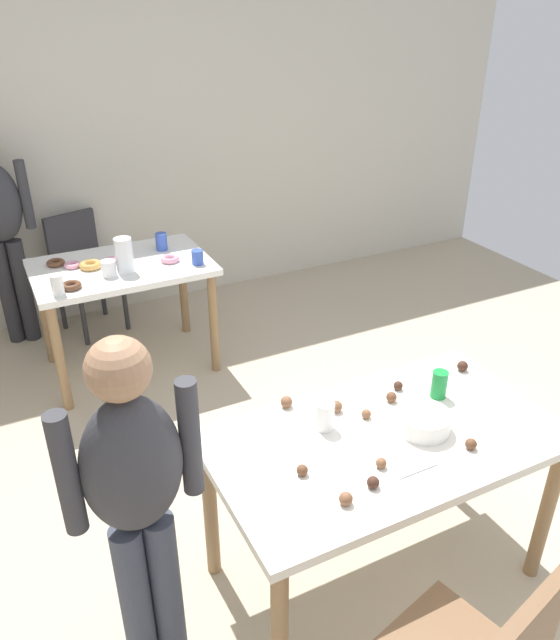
{
  "coord_description": "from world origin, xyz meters",
  "views": [
    {
      "loc": [
        -1.28,
        -1.46,
        2.25
      ],
      "look_at": [
        -0.14,
        0.82,
        0.9
      ],
      "focal_mm": 34.41,
      "sensor_mm": 36.0,
      "label": 1
    }
  ],
  "objects": [
    {
      "name": "cake_ball_7",
      "position": [
        0.51,
        0.26,
        0.77
      ],
      "size": [
        0.05,
        0.05,
        0.05
      ],
      "primitive_type": "sphere",
      "color": "#3D2319",
      "rests_on": "dining_table_near"
    },
    {
      "name": "mixing_bowl",
      "position": [
        0.08,
        0.0,
        0.79
      ],
      "size": [
        0.21,
        0.21,
        0.08
      ],
      "primitive_type": "cylinder",
      "color": "white",
      "rests_on": "dining_table_near"
    },
    {
      "name": "cake_ball_1",
      "position": [
        0.16,
        0.27,
        0.77
      ],
      "size": [
        0.04,
        0.04,
        0.04
      ],
      "primitive_type": "sphere",
      "color": "#3D2319",
      "rests_on": "dining_table_near"
    },
    {
      "name": "donut_far_5",
      "position": [
        -0.91,
        1.97,
        0.77
      ],
      "size": [
        0.12,
        0.12,
        0.04
      ],
      "primitive_type": "torus",
      "color": "brown",
      "rests_on": "dining_table_far"
    },
    {
      "name": "cup_far_1",
      "position": [
        -0.67,
        2.05,
        0.8
      ],
      "size": [
        0.09,
        0.09,
        0.1
      ],
      "primitive_type": "cylinder",
      "color": "white",
      "rests_on": "dining_table_far"
    },
    {
      "name": "cake_ball_0",
      "position": [
        -0.16,
        0.25,
        0.78
      ],
      "size": [
        0.05,
        0.05,
        0.05
      ],
      "primitive_type": "sphere",
      "color": "brown",
      "rests_on": "dining_table_near"
    },
    {
      "name": "donut_far_4",
      "position": [
        -0.62,
        2.25,
        0.77
      ],
      "size": [
        0.11,
        0.11,
        0.03
      ],
      "primitive_type": "torus",
      "color": "pink",
      "rests_on": "dining_table_far"
    },
    {
      "name": "cake_ball_5",
      "position": [
        0.16,
        -0.17,
        0.77
      ],
      "size": [
        0.04,
        0.04,
        0.04
      ],
      "primitive_type": "sphere",
      "color": "brown",
      "rests_on": "dining_table_near"
    },
    {
      "name": "cup_far_3",
      "position": [
        -0.26,
        2.32,
        0.81
      ],
      "size": [
        0.08,
        0.08,
        0.12
      ],
      "primitive_type": "cylinder",
      "color": "#3351B2",
      "rests_on": "dining_table_far"
    },
    {
      "name": "wall_back",
      "position": [
        0.0,
        3.2,
        1.3
      ],
      "size": [
        6.4,
        0.1,
        2.6
      ],
      "primitive_type": "cube",
      "color": "beige",
      "rests_on": "ground_plane"
    },
    {
      "name": "cup_far_0",
      "position": [
        -0.13,
        1.98,
        0.8
      ],
      "size": [
        0.07,
        0.07,
        0.09
      ],
      "primitive_type": "cylinder",
      "color": "#3351B2",
      "rests_on": "dining_table_far"
    },
    {
      "name": "person_adult_far",
      "position": [
        -1.19,
        2.93,
        0.91
      ],
      "size": [
        0.45,
        0.27,
        1.52
      ],
      "color": "#28282D",
      "rests_on": "ground_plane"
    },
    {
      "name": "donut_far_2",
      "position": [
        -0.75,
        2.22,
        0.77
      ],
      "size": [
        0.14,
        0.14,
        0.04
      ],
      "primitive_type": "torus",
      "color": "gold",
      "rests_on": "dining_table_far"
    },
    {
      "name": "cup_near_0",
      "position": [
        -0.26,
        0.18,
        0.81
      ],
      "size": [
        0.07,
        0.07,
        0.12
      ],
      "primitive_type": "cylinder",
      "color": "white",
      "rests_on": "dining_table_near"
    },
    {
      "name": "cake_ball_9",
      "position": [
        -0.28,
        -0.18,
        0.77
      ],
      "size": [
        0.04,
        0.04,
        0.04
      ],
      "primitive_type": "sphere",
      "color": "#3D2319",
      "rests_on": "dining_table_near"
    },
    {
      "name": "person_girl_near",
      "position": [
        -1.03,
        0.05,
        0.84
      ],
      "size": [
        0.45,
        0.2,
        1.42
      ],
      "color": "#383D4C",
      "rests_on": "ground_plane"
    },
    {
      "name": "cup_far_2",
      "position": [
        -0.99,
        1.92,
        0.81
      ],
      "size": [
        0.07,
        0.07,
        0.12
      ],
      "primitive_type": "cylinder",
      "color": "white",
      "rests_on": "dining_table_far"
    },
    {
      "name": "cake_ball_10",
      "position": [
        -0.08,
        0.16,
        0.77
      ],
      "size": [
        0.04,
        0.04,
        0.04
      ],
      "primitive_type": "sphere",
      "color": "brown",
      "rests_on": "dining_table_near"
    },
    {
      "name": "donut_far_1",
      "position": [
        -0.94,
        2.37,
        0.77
      ],
      "size": [
        0.11,
        0.11,
        0.03
      ],
      "primitive_type": "torus",
      "color": "brown",
      "rests_on": "dining_table_far"
    },
    {
      "name": "soda_can",
      "position": [
        0.28,
        0.15,
        0.81
      ],
      "size": [
        0.07,
        0.07,
        0.12
      ],
      "primitive_type": "cylinder",
      "color": "#198438",
      "rests_on": "dining_table_near"
    },
    {
      "name": "fork_near",
      "position": [
        -0.09,
        -0.18,
        0.75
      ],
      "size": [
        0.17,
        0.02,
        0.01
      ],
      "primitive_type": "cube",
      "color": "silver",
      "rests_on": "dining_table_near"
    },
    {
      "name": "donut_far_0",
      "position": [
        -0.85,
        2.29,
        0.77
      ],
      "size": [
        0.1,
        0.1,
        0.03
      ],
      "primitive_type": "torus",
      "color": "pink",
      "rests_on": "dining_table_far"
    },
    {
      "name": "dining_table_far",
      "position": [
        -0.57,
        2.2,
        0.64
      ],
      "size": [
        1.09,
        0.74,
        0.75
      ],
      "color": "white",
      "rests_on": "ground_plane"
    },
    {
      "name": "cake_ball_4",
      "position": [
        0.08,
        0.21,
        0.77
      ],
      "size": [
        0.04,
        0.04,
        0.04
      ],
      "primitive_type": "sphere",
      "color": "brown",
      "rests_on": "dining_table_near"
    },
    {
      "name": "cake_ball_3",
      "position": [
        -0.2,
        -0.11,
        0.77
      ],
      "size": [
        0.04,
        0.04,
        0.04
      ],
      "primitive_type": "sphere",
      "color": "brown",
      "rests_on": "dining_table_near"
    },
    {
      "name": "cake_ball_2",
      "position": [
        -0.47,
        -0.01,
        0.77
      ],
      "size": [
        0.04,
        0.04,
        0.04
      ],
      "primitive_type": "sphere",
      "color": "brown",
      "rests_on": "dining_table_near"
    },
    {
      "name": "cake_ball_8",
      "position": [
        -0.41,
        -0.2,
        0.77
      ],
      "size": [
        0.05,
        0.05,
        0.05
      ],
      "primitive_type": "sphere",
      "color": "brown",
      "rests_on": "dining_table_near"
    },
    {
      "name": "chair_far_table",
      "position": [
        -0.7,
        2.92,
        0.5
      ],
      "size": [
        0.5,
        0.5,
        0.87
      ],
      "color": "#2D2D33",
      "rests_on": "ground_plane"
    },
    {
      "name": "cake_ball_6",
      "position": [
        -0.33,
        0.37,
        0.77
      ],
      "size": [
        0.05,
        0.05,
        0.05
      ],
      "primitive_type": "sphere",
      "color": "brown",
      "rests_on": "dining_table_near"
    },
    {
      "name": "ground_plane",
      "position": [
        0.0,
        0.0,
        0.0
      ],
      "size": [
        6.4,
        6.4,
        0.0
      ],
      "primitive_type": "plane",
      "color": "tan"
    },
    {
      "name": "dining_table_near",
      "position": [
        -0.07,
        0.03,
        0.66
      ],
      "size": [
        1.36,
        0.76,
        0.75
      ],
      "color": "silver",
      "rests_on": "ground_plane"
    },
    {
      "name": "donut_far_3",
      "position": [
        -0.27,
        2.1,
        0.77
      ],
      "size": [
        0.12,
        0.12,
        0.04
      ],
      "primitive_type": "torus",
      "color": "pink",
      "rests_on": "dining_table_far"
    },
    {
      "name": "pitcher_far",
      "position": [
        -0.57,
        2.06,
        0.86
      ],
      "size": [
        0.11,
        0.11,
        0.22
      ],
      "primitive_type": "cylinder",
      "color": "white",
      "rests_on": "dining_table_far"
    }
  ]
}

